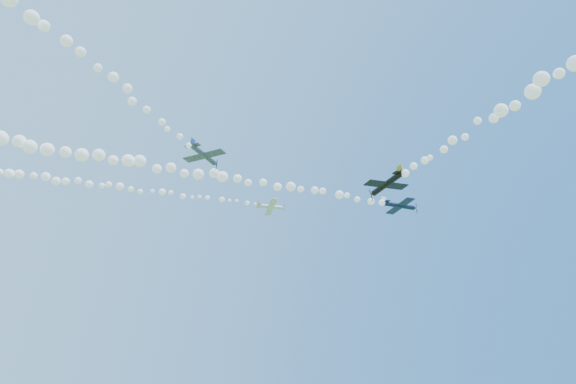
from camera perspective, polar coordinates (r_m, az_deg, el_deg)
plane_white at (r=111.18m, az=-2.07°, el=-1.74°), size 6.79×7.16×1.83m
smoke_trail_white at (r=109.77m, az=-23.12°, el=1.05°), size 73.16×27.25×2.91m
plane_navy at (r=97.91m, az=13.09°, el=-1.57°), size 8.09×8.54×2.38m
smoke_trail_navy at (r=85.92m, az=-9.82°, el=2.11°), size 69.58×23.69×3.13m
plane_grey at (r=81.18m, az=-9.91°, el=4.34°), size 7.25×7.67×2.11m
plane_black at (r=73.78m, az=11.59°, el=0.94°), size 7.95×7.65×2.72m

